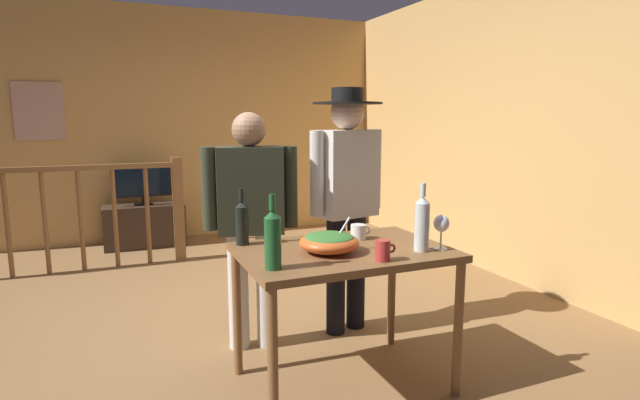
{
  "coord_description": "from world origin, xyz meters",
  "views": [
    {
      "loc": [
        -0.82,
        -3.36,
        1.49
      ],
      "look_at": [
        0.32,
        -0.64,
        1.0
      ],
      "focal_mm": 28.26,
      "sensor_mm": 36.0,
      "label": 1
    }
  ],
  "objects_px": {
    "framed_picture": "(39,111)",
    "salad_bowl": "(329,241)",
    "tv_console": "(145,225)",
    "serving_table": "(344,265)",
    "wine_glass": "(441,225)",
    "wine_bottle_green": "(273,238)",
    "mug_red": "(383,250)",
    "wine_bottle_dark": "(242,222)",
    "mug_white": "(359,232)",
    "wine_bottle_clear": "(422,223)",
    "stair_railing": "(101,206)",
    "flat_screen_tv": "(142,182)",
    "person_standing_right": "(347,189)",
    "person_standing_left": "(251,213)"
  },
  "relations": [
    {
      "from": "framed_picture",
      "to": "salad_bowl",
      "type": "distance_m",
      "value": 4.43
    },
    {
      "from": "framed_picture",
      "to": "tv_console",
      "type": "distance_m",
      "value": 1.68
    },
    {
      "from": "serving_table",
      "to": "wine_glass",
      "type": "height_order",
      "value": "wine_glass"
    },
    {
      "from": "wine_bottle_green",
      "to": "mug_red",
      "type": "relative_size",
      "value": 3.19
    },
    {
      "from": "wine_bottle_dark",
      "to": "wine_glass",
      "type": "bearing_deg",
      "value": -28.22
    },
    {
      "from": "serving_table",
      "to": "wine_bottle_green",
      "type": "bearing_deg",
      "value": -156.38
    },
    {
      "from": "salad_bowl",
      "to": "wine_glass",
      "type": "bearing_deg",
      "value": -17.2
    },
    {
      "from": "wine_bottle_dark",
      "to": "mug_white",
      "type": "xyz_separation_m",
      "value": [
        0.66,
        -0.14,
        -0.09
      ]
    },
    {
      "from": "wine_bottle_dark",
      "to": "wine_bottle_clear",
      "type": "relative_size",
      "value": 0.87
    },
    {
      "from": "stair_railing",
      "to": "salad_bowl",
      "type": "height_order",
      "value": "stair_railing"
    },
    {
      "from": "mug_red",
      "to": "wine_bottle_clear",
      "type": "bearing_deg",
      "value": 16.54
    },
    {
      "from": "tv_console",
      "to": "stair_railing",
      "type": "bearing_deg",
      "value": -119.46
    },
    {
      "from": "serving_table",
      "to": "wine_bottle_clear",
      "type": "distance_m",
      "value": 0.48
    },
    {
      "from": "salad_bowl",
      "to": "wine_bottle_dark",
      "type": "height_order",
      "value": "wine_bottle_dark"
    },
    {
      "from": "wine_bottle_dark",
      "to": "wine_bottle_green",
      "type": "xyz_separation_m",
      "value": [
        0.02,
        -0.5,
        0.02
      ]
    },
    {
      "from": "flat_screen_tv",
      "to": "wine_glass",
      "type": "relative_size",
      "value": 3.36
    },
    {
      "from": "mug_white",
      "to": "wine_bottle_dark",
      "type": "bearing_deg",
      "value": 168.21
    },
    {
      "from": "serving_table",
      "to": "person_standing_right",
      "type": "relative_size",
      "value": 0.66
    },
    {
      "from": "serving_table",
      "to": "mug_white",
      "type": "xyz_separation_m",
      "value": [
        0.17,
        0.16,
        0.13
      ]
    },
    {
      "from": "framed_picture",
      "to": "wine_bottle_clear",
      "type": "distance_m",
      "value": 4.76
    },
    {
      "from": "mug_red",
      "to": "wine_bottle_green",
      "type": "bearing_deg",
      "value": 171.33
    },
    {
      "from": "flat_screen_tv",
      "to": "salad_bowl",
      "type": "height_order",
      "value": "salad_bowl"
    },
    {
      "from": "wine_glass",
      "to": "person_standing_right",
      "type": "bearing_deg",
      "value": 99.05
    },
    {
      "from": "tv_console",
      "to": "salad_bowl",
      "type": "height_order",
      "value": "salad_bowl"
    },
    {
      "from": "framed_picture",
      "to": "tv_console",
      "type": "bearing_deg",
      "value": -16.0
    },
    {
      "from": "tv_console",
      "to": "wine_bottle_clear",
      "type": "distance_m",
      "value": 4.13
    },
    {
      "from": "framed_picture",
      "to": "mug_red",
      "type": "bearing_deg",
      "value": -66.11
    },
    {
      "from": "mug_white",
      "to": "salad_bowl",
      "type": "bearing_deg",
      "value": -144.23
    },
    {
      "from": "wine_bottle_clear",
      "to": "person_standing_right",
      "type": "xyz_separation_m",
      "value": [
        -0.02,
        0.86,
        0.07
      ]
    },
    {
      "from": "stair_railing",
      "to": "person_standing_right",
      "type": "distance_m",
      "value": 2.79
    },
    {
      "from": "tv_console",
      "to": "person_standing_left",
      "type": "bearing_deg",
      "value": -81.29
    },
    {
      "from": "salad_bowl",
      "to": "wine_glass",
      "type": "height_order",
      "value": "wine_glass"
    },
    {
      "from": "wine_glass",
      "to": "person_standing_left",
      "type": "relative_size",
      "value": 0.12
    },
    {
      "from": "stair_railing",
      "to": "wine_glass",
      "type": "height_order",
      "value": "stair_railing"
    },
    {
      "from": "flat_screen_tv",
      "to": "person_standing_right",
      "type": "relative_size",
      "value": 0.38
    },
    {
      "from": "wine_bottle_clear",
      "to": "wine_bottle_green",
      "type": "bearing_deg",
      "value": -179.95
    },
    {
      "from": "wine_bottle_green",
      "to": "wine_bottle_clear",
      "type": "bearing_deg",
      "value": 0.05
    },
    {
      "from": "framed_picture",
      "to": "salad_bowl",
      "type": "xyz_separation_m",
      "value": [
        1.71,
        -4.02,
        -0.71
      ]
    },
    {
      "from": "person_standing_left",
      "to": "flat_screen_tv",
      "type": "bearing_deg",
      "value": -68.32
    },
    {
      "from": "framed_picture",
      "to": "serving_table",
      "type": "relative_size",
      "value": 0.57
    },
    {
      "from": "mug_white",
      "to": "mug_red",
      "type": "relative_size",
      "value": 1.13
    },
    {
      "from": "wine_glass",
      "to": "mug_red",
      "type": "xyz_separation_m",
      "value": [
        -0.4,
        -0.07,
        -0.08
      ]
    },
    {
      "from": "mug_white",
      "to": "mug_red",
      "type": "height_order",
      "value": "mug_red"
    },
    {
      "from": "mug_red",
      "to": "wine_bottle_dark",
      "type": "bearing_deg",
      "value": 133.86
    },
    {
      "from": "wine_glass",
      "to": "wine_bottle_clear",
      "type": "bearing_deg",
      "value": 173.66
    },
    {
      "from": "framed_picture",
      "to": "salad_bowl",
      "type": "height_order",
      "value": "framed_picture"
    },
    {
      "from": "wine_bottle_clear",
      "to": "person_standing_left",
      "type": "relative_size",
      "value": 0.24
    },
    {
      "from": "wine_bottle_green",
      "to": "mug_white",
      "type": "xyz_separation_m",
      "value": [
        0.64,
        0.36,
        -0.1
      ]
    },
    {
      "from": "wine_glass",
      "to": "tv_console",
      "type": "bearing_deg",
      "value": 108.07
    },
    {
      "from": "wine_bottle_green",
      "to": "wine_bottle_dark",
      "type": "bearing_deg",
      "value": 92.25
    }
  ]
}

